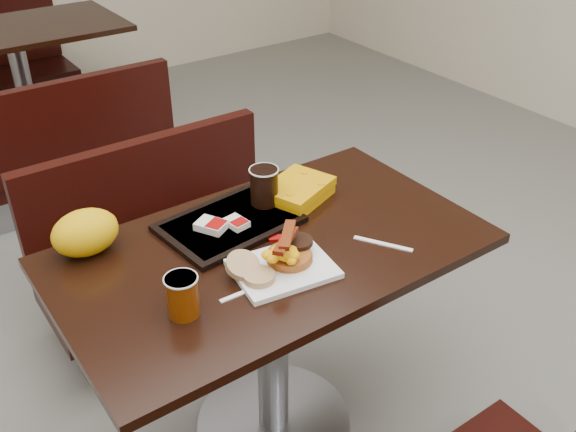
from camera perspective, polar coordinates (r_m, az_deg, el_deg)
floor at (r=2.34m, az=-1.24°, el=-17.89°), size 6.00×7.00×0.01m
table_near at (r=2.07m, az=-1.36°, el=-11.21°), size 1.20×0.70×0.75m
bench_near_n at (r=2.56m, az=-10.17°, el=-2.45°), size 1.00×0.46×0.72m
table_far at (r=4.19m, az=-22.03°, el=10.04°), size 1.20×0.70×0.75m
bench_far_s at (r=3.56m, az=-18.86°, el=6.66°), size 1.00×0.46×0.72m
platter at (r=1.73m, az=-0.44°, el=-4.63°), size 0.29×0.24×0.02m
pancake_stack at (r=1.74m, az=0.13°, el=-3.50°), size 0.15×0.15×0.03m
sausage_patty at (r=1.76m, az=0.91°, el=-2.25°), size 0.09×0.09×0.01m
scrambled_eggs at (r=1.69m, az=-0.48°, el=-3.34°), size 0.10×0.10×0.04m
bacon_strips at (r=1.69m, az=-0.19°, el=-2.06°), size 0.17×0.15×0.01m
muffin_bottom at (r=1.68m, az=-2.56°, el=-5.34°), size 0.10×0.10×0.02m
muffin_top at (r=1.70m, az=-4.00°, el=-4.31°), size 0.09×0.10×0.05m
coffee_cup_near at (r=1.59m, az=-9.23°, el=-6.94°), size 0.10×0.10×0.11m
fork at (r=1.66m, az=-4.47°, el=-6.91°), size 0.14×0.03×0.00m
knife at (r=1.86m, az=8.33°, el=-2.43°), size 0.10×0.15×0.00m
condiment_syrup at (r=1.82m, az=-8.72°, el=-3.17°), size 0.05×0.04×0.01m
condiment_ketchup at (r=1.85m, az=-1.13°, el=-1.96°), size 0.05×0.04×0.01m
tray at (r=1.92m, az=-5.16°, el=-0.67°), size 0.41×0.31×0.02m
hashbrown_sleeve_left at (r=1.88m, az=-6.73°, el=-0.83°), size 0.10×0.10×0.02m
hashbrown_sleeve_right at (r=1.89m, az=-4.55°, el=-0.59°), size 0.06×0.08×0.02m
coffee_cup_far at (r=1.97m, az=-2.10°, el=2.62°), size 0.10×0.10×0.12m
clamshell at (r=2.03m, az=0.83°, el=2.18°), size 0.25×0.22×0.06m
paper_bag at (r=1.86m, az=-17.34°, el=-1.39°), size 0.21×0.18×0.13m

